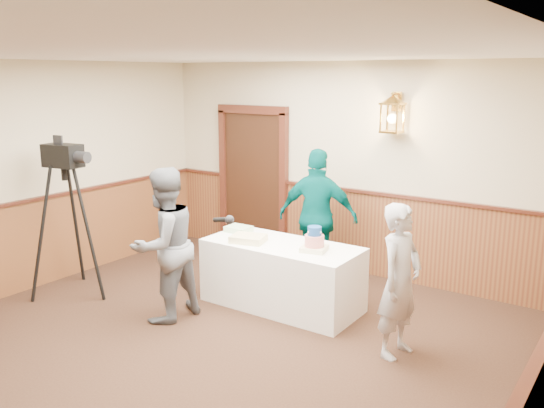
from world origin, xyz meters
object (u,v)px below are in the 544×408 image
at_px(tiered_cake, 314,241).
at_px(baker, 400,281).
at_px(interviewer, 164,245).
at_px(tv_camera_rig, 69,228).
at_px(sheet_cake_yellow, 248,239).
at_px(sheet_cake_green, 239,229).
at_px(display_table, 282,275).
at_px(assistant_p, 318,217).

height_order(tiered_cake, baker, baker).
relative_size(interviewer, baker, 1.13).
bearing_deg(tv_camera_rig, sheet_cake_yellow, 17.82).
xyz_separation_m(sheet_cake_yellow, baker, (1.92, -0.20, -0.05)).
xyz_separation_m(sheet_cake_yellow, interviewer, (-0.49, -0.85, 0.05)).
xyz_separation_m(baker, tv_camera_rig, (-3.88, -0.77, 0.08)).
relative_size(sheet_cake_green, tv_camera_rig, 0.16).
relative_size(interviewer, tv_camera_rig, 0.91).
bearing_deg(tiered_cake, display_table, 176.77).
xyz_separation_m(baker, assistant_p, (-1.62, 1.28, 0.13)).
height_order(baker, tv_camera_rig, tv_camera_rig).
bearing_deg(interviewer, tv_camera_rig, -80.15).
bearing_deg(sheet_cake_yellow, sheet_cake_green, 141.79).
height_order(interviewer, baker, interviewer).
xyz_separation_m(sheet_cake_green, tv_camera_rig, (-1.60, -1.25, 0.04)).
xyz_separation_m(tiered_cake, baker, (1.12, -0.33, -0.12)).
height_order(display_table, interviewer, interviewer).
relative_size(sheet_cake_yellow, interviewer, 0.23).
height_order(sheet_cake_green, assistant_p, assistant_p).
xyz_separation_m(sheet_cake_green, assistant_p, (0.66, 0.79, 0.08)).
bearing_deg(sheet_cake_green, assistant_p, 50.38).
bearing_deg(tv_camera_rig, sheet_cake_green, 29.60).
distance_m(sheet_cake_green, interviewer, 1.14).
xyz_separation_m(display_table, assistant_p, (-0.06, 0.92, 0.49)).
bearing_deg(interviewer, tiered_cake, 132.47).
distance_m(interviewer, baker, 2.50).
height_order(tiered_cake, tv_camera_rig, tv_camera_rig).
xyz_separation_m(tiered_cake, sheet_cake_green, (-1.16, 0.15, -0.07)).
distance_m(interviewer, assistant_p, 2.08).
relative_size(baker, tv_camera_rig, 0.81).
relative_size(sheet_cake_yellow, assistant_p, 0.22).
bearing_deg(assistant_p, tv_camera_rig, 27.52).
height_order(baker, assistant_p, assistant_p).
xyz_separation_m(interviewer, assistant_p, (0.79, 1.93, 0.03)).
bearing_deg(tiered_cake, interviewer, -142.72).
distance_m(interviewer, tv_camera_rig, 1.48).
bearing_deg(assistant_p, tiered_cake, 103.29).
distance_m(tiered_cake, assistant_p, 1.07).
height_order(interviewer, assistant_p, assistant_p).
distance_m(tiered_cake, sheet_cake_yellow, 0.81).
height_order(sheet_cake_green, baker, baker).
distance_m(sheet_cake_green, assistant_p, 1.03).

